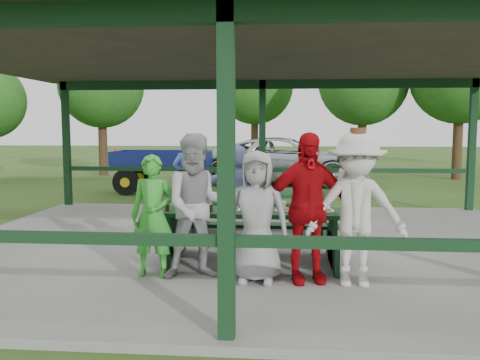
# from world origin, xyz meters

# --- Properties ---
(ground) EXTENTS (90.00, 90.00, 0.00)m
(ground) POSITION_xyz_m (0.00, 0.00, 0.00)
(ground) COLOR #2E4B17
(ground) RESTS_ON ground
(concrete_slab) EXTENTS (10.00, 8.00, 0.10)m
(concrete_slab) POSITION_xyz_m (0.00, 0.00, 0.05)
(concrete_slab) COLOR slate
(concrete_slab) RESTS_ON ground
(pavilion_structure) EXTENTS (10.60, 8.60, 3.24)m
(pavilion_structure) POSITION_xyz_m (0.00, 0.00, 3.17)
(pavilion_structure) COLOR black
(pavilion_structure) RESTS_ON concrete_slab
(picnic_table_near) EXTENTS (2.61, 1.39, 0.75)m
(picnic_table_near) POSITION_xyz_m (0.07, -1.20, 0.58)
(picnic_table_near) COLOR black
(picnic_table_near) RESTS_ON concrete_slab
(picnic_table_far) EXTENTS (2.64, 1.39, 0.75)m
(picnic_table_far) POSITION_xyz_m (0.07, 0.80, 0.58)
(picnic_table_far) COLOR black
(picnic_table_far) RESTS_ON concrete_slab
(table_setting) EXTENTS (2.34, 0.45, 0.10)m
(table_setting) POSITION_xyz_m (0.22, -1.17, 0.88)
(table_setting) COLOR white
(table_setting) RESTS_ON picnic_table_near
(contestant_green) EXTENTS (0.58, 0.38, 1.57)m
(contestant_green) POSITION_xyz_m (-1.16, -1.96, 0.88)
(contestant_green) COLOR green
(contestant_green) RESTS_ON concrete_slab
(contestant_grey_left) EXTENTS (1.05, 0.92, 1.84)m
(contestant_grey_left) POSITION_xyz_m (-0.57, -1.98, 1.02)
(contestant_grey_left) COLOR #97979A
(contestant_grey_left) RESTS_ON concrete_slab
(contestant_grey_mid) EXTENTS (0.83, 0.57, 1.63)m
(contestant_grey_mid) POSITION_xyz_m (0.18, -2.09, 0.92)
(contestant_grey_mid) COLOR gray
(contestant_grey_mid) RESTS_ON concrete_slab
(contestant_red) EXTENTS (1.16, 0.68, 1.85)m
(contestant_red) POSITION_xyz_m (0.79, -2.02, 1.03)
(contestant_red) COLOR #A6080E
(contestant_red) RESTS_ON concrete_slab
(contestant_white_fedora) EXTENTS (1.23, 0.75, 1.91)m
(contestant_white_fedora) POSITION_xyz_m (1.38, -2.12, 1.03)
(contestant_white_fedora) COLOR silver
(contestant_white_fedora) RESTS_ON concrete_slab
(spectator_lblue) EXTENTS (1.53, 0.91, 1.57)m
(spectator_lblue) POSITION_xyz_m (-0.41, 1.70, 0.89)
(spectator_lblue) COLOR #8498CC
(spectator_lblue) RESTS_ON concrete_slab
(spectator_blue) EXTENTS (0.73, 0.59, 1.73)m
(spectator_blue) POSITION_xyz_m (-1.49, 2.17, 0.96)
(spectator_blue) COLOR #446BB1
(spectator_blue) RESTS_ON concrete_slab
(spectator_grey) EXTENTS (0.87, 0.74, 1.57)m
(spectator_grey) POSITION_xyz_m (1.74, 1.51, 0.88)
(spectator_grey) COLOR #949497
(spectator_grey) RESTS_ON concrete_slab
(pickup_truck) EXTENTS (6.26, 3.58, 1.64)m
(pickup_truck) POSITION_xyz_m (0.62, 9.75, 0.82)
(pickup_truck) COLOR silver
(pickup_truck) RESTS_ON ground
(farm_trailer) EXTENTS (3.95, 1.77, 1.38)m
(farm_trailer) POSITION_xyz_m (-3.21, 7.09, 0.68)
(farm_trailer) COLOR navy
(farm_trailer) RESTS_ON ground
(tree_far_left) EXTENTS (3.49, 3.49, 5.46)m
(tree_far_left) POSITION_xyz_m (-7.01, 12.39, 3.69)
(tree_far_left) COLOR #372616
(tree_far_left) RESTS_ON ground
(tree_left) EXTENTS (3.78, 3.78, 5.90)m
(tree_left) POSITION_xyz_m (-0.94, 17.10, 4.00)
(tree_left) COLOR #372616
(tree_left) RESTS_ON ground
(tree_mid) EXTENTS (3.66, 3.66, 5.72)m
(tree_mid) POSITION_xyz_m (3.72, 13.11, 3.87)
(tree_mid) COLOR #372616
(tree_mid) RESTS_ON ground
(tree_right) EXTENTS (3.77, 3.77, 5.89)m
(tree_right) POSITION_xyz_m (7.14, 11.87, 3.99)
(tree_right) COLOR #372616
(tree_right) RESTS_ON ground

